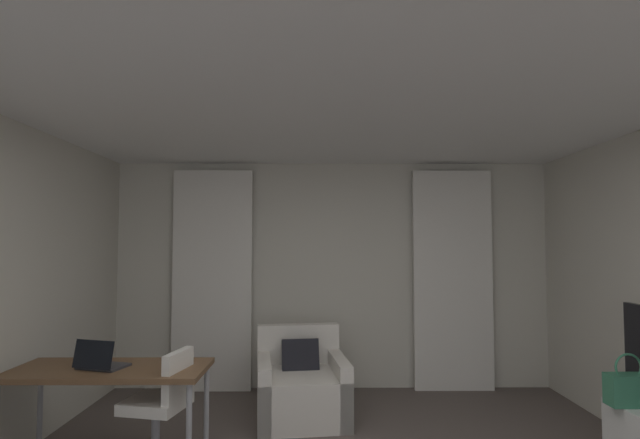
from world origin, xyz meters
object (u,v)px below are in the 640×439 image
(laptop, at_px, (100,362))
(handbag_primary, at_px, (629,389))
(desk_chair, at_px, (161,419))
(desk, at_px, (110,376))
(armchair, at_px, (301,388))

(laptop, xyz_separation_m, handbag_primary, (3.79, -0.11, -0.16))
(desk_chair, bearing_deg, laptop, 177.98)
(desk, height_order, handbag_primary, handbag_primary)
(desk, distance_m, handbag_primary, 3.74)
(laptop, bearing_deg, desk_chair, -2.02)
(desk_chair, bearing_deg, handbag_primary, -1.60)
(armchair, distance_m, handbag_primary, 2.68)
(armchair, xyz_separation_m, desk, (-1.37, -1.06, 0.40))
(armchair, height_order, desk, armchair)
(armchair, height_order, laptop, laptop)
(desk, relative_size, laptop, 3.74)
(desk, distance_m, desk_chair, 0.49)
(armchair, distance_m, desk_chair, 1.49)
(laptop, relative_size, handbag_primary, 1.02)
(laptop, bearing_deg, handbag_primary, -1.65)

